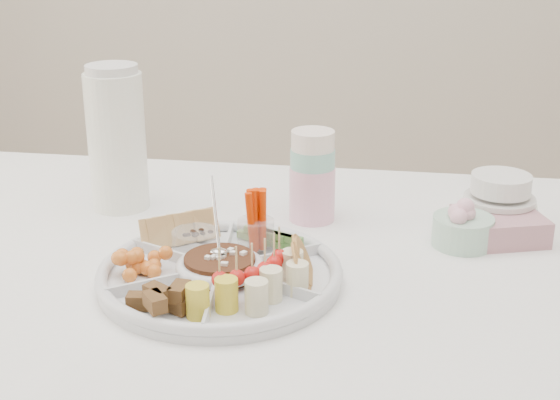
# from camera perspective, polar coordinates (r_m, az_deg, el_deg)

# --- Properties ---
(party_tray) EXTENTS (0.50, 0.50, 0.04)m
(party_tray) POSITION_cam_1_polar(r_m,az_deg,el_deg) (1.23, -4.42, -5.16)
(party_tray) COLOR white
(party_tray) RESTS_ON dining_table
(bean_dip) EXTENTS (0.15, 0.15, 0.04)m
(bean_dip) POSITION_cam_1_polar(r_m,az_deg,el_deg) (1.23, -4.42, -4.85)
(bean_dip) COLOR #4D2F16
(bean_dip) RESTS_ON party_tray
(tortillas) EXTENTS (0.12, 0.12, 0.05)m
(tortillas) POSITION_cam_1_polar(r_m,az_deg,el_deg) (1.22, 1.67, -4.40)
(tortillas) COLOR #A17A42
(tortillas) RESTS_ON party_tray
(carrot_cucumber) EXTENTS (0.16, 0.16, 0.11)m
(carrot_cucumber) POSITION_cam_1_polar(r_m,az_deg,el_deg) (1.31, -1.04, -1.48)
(carrot_cucumber) COLOR #E33300
(carrot_cucumber) RESTS_ON party_tray
(pita_raisins) EXTENTS (0.14, 0.14, 0.06)m
(pita_raisins) POSITION_cam_1_polar(r_m,az_deg,el_deg) (1.34, -6.61, -2.15)
(pita_raisins) COLOR tan
(pita_raisins) RESTS_ON party_tray
(cherries) EXTENTS (0.14, 0.14, 0.04)m
(cherries) POSITION_cam_1_polar(r_m,az_deg,el_deg) (1.25, -10.37, -4.40)
(cherries) COLOR #C96529
(cherries) RESTS_ON party_tray
(granola_chunks) EXTENTS (0.14, 0.14, 0.05)m
(granola_chunks) POSITION_cam_1_polar(r_m,az_deg,el_deg) (1.14, -8.41, -6.90)
(granola_chunks) COLOR #413017
(granola_chunks) RESTS_ON party_tray
(banana_tomato) EXTENTS (0.14, 0.14, 0.09)m
(banana_tomato) POSITION_cam_1_polar(r_m,az_deg,el_deg) (1.11, -1.85, -6.08)
(banana_tomato) COLOR #CEC953
(banana_tomato) RESTS_ON party_tray
(cup_stack) EXTENTS (0.09, 0.09, 0.24)m
(cup_stack) POSITION_cam_1_polar(r_m,az_deg,el_deg) (1.45, 2.40, 2.96)
(cup_stack) COLOR beige
(cup_stack) RESTS_ON dining_table
(thermos) EXTENTS (0.13, 0.13, 0.29)m
(thermos) POSITION_cam_1_polar(r_m,az_deg,el_deg) (1.54, -11.87, 4.57)
(thermos) COLOR white
(thermos) RESTS_ON dining_table
(flower_bowl) EXTENTS (0.14, 0.14, 0.08)m
(flower_bowl) POSITION_cam_1_polar(r_m,az_deg,el_deg) (1.40, 13.26, -1.73)
(flower_bowl) COLOR #92B5A3
(flower_bowl) RESTS_ON dining_table
(napkin_stack) EXTENTS (0.18, 0.16, 0.05)m
(napkin_stack) POSITION_cam_1_polar(r_m,az_deg,el_deg) (1.45, 15.76, -1.86)
(napkin_stack) COLOR #B57D88
(napkin_stack) RESTS_ON dining_table
(plate_stack) EXTENTS (0.20, 0.20, 0.10)m
(plate_stack) POSITION_cam_1_polar(r_m,az_deg,el_deg) (1.49, 15.74, -0.10)
(plate_stack) COLOR yellow
(plate_stack) RESTS_ON dining_table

